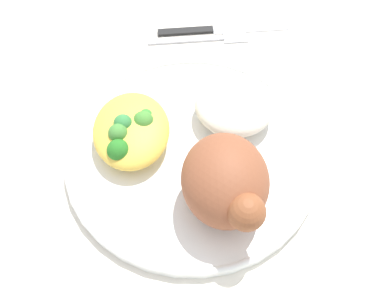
{
  "coord_description": "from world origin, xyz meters",
  "views": [
    {
      "loc": [
        0.28,
        -0.02,
        0.44
      ],
      "look_at": [
        0.0,
        0.0,
        0.02
      ],
      "focal_mm": 41.42,
      "sensor_mm": 36.0,
      "label": 1
    }
  ],
  "objects_px": {
    "rice_pile": "(235,105)",
    "plate": "(192,152)",
    "mac_cheese_with_broccoli": "(131,130)",
    "roasted_chicken": "(226,182)",
    "knife": "(212,29)",
    "fork": "(204,39)"
  },
  "relations": [
    {
      "from": "rice_pile",
      "to": "plate",
      "type": "bearing_deg",
      "value": -49.74
    },
    {
      "from": "rice_pile",
      "to": "mac_cheese_with_broccoli",
      "type": "distance_m",
      "value": 0.12
    },
    {
      "from": "plate",
      "to": "rice_pile",
      "type": "xyz_separation_m",
      "value": [
        -0.05,
        0.05,
        0.02
      ]
    },
    {
      "from": "roasted_chicken",
      "to": "knife",
      "type": "distance_m",
      "value": 0.29
    },
    {
      "from": "plate",
      "to": "mac_cheese_with_broccoli",
      "type": "relative_size",
      "value": 2.69
    },
    {
      "from": "fork",
      "to": "knife",
      "type": "height_order",
      "value": "knife"
    },
    {
      "from": "rice_pile",
      "to": "knife",
      "type": "bearing_deg",
      "value": -177.48
    },
    {
      "from": "roasted_chicken",
      "to": "rice_pile",
      "type": "height_order",
      "value": "roasted_chicken"
    },
    {
      "from": "roasted_chicken",
      "to": "fork",
      "type": "bearing_deg",
      "value": 178.93
    },
    {
      "from": "roasted_chicken",
      "to": "plate",
      "type": "bearing_deg",
      "value": -157.36
    },
    {
      "from": "roasted_chicken",
      "to": "fork",
      "type": "xyz_separation_m",
      "value": [
        -0.26,
        0.0,
        -0.05
      ]
    },
    {
      "from": "fork",
      "to": "knife",
      "type": "distance_m",
      "value": 0.02
    },
    {
      "from": "rice_pile",
      "to": "roasted_chicken",
      "type": "bearing_deg",
      "value": -12.68
    },
    {
      "from": "plate",
      "to": "mac_cheese_with_broccoli",
      "type": "xyz_separation_m",
      "value": [
        -0.02,
        -0.07,
        0.02
      ]
    },
    {
      "from": "mac_cheese_with_broccoli",
      "to": "fork",
      "type": "height_order",
      "value": "mac_cheese_with_broccoli"
    },
    {
      "from": "plate",
      "to": "knife",
      "type": "bearing_deg",
      "value": 167.58
    },
    {
      "from": "rice_pile",
      "to": "mac_cheese_with_broccoli",
      "type": "relative_size",
      "value": 0.86
    },
    {
      "from": "fork",
      "to": "mac_cheese_with_broccoli",
      "type": "bearing_deg",
      "value": -30.16
    },
    {
      "from": "mac_cheese_with_broccoli",
      "to": "fork",
      "type": "xyz_separation_m",
      "value": [
        -0.17,
        0.1,
        -0.03
      ]
    },
    {
      "from": "rice_pile",
      "to": "knife",
      "type": "xyz_separation_m",
      "value": [
        -0.17,
        -0.01,
        -0.03
      ]
    },
    {
      "from": "roasted_chicken",
      "to": "fork",
      "type": "height_order",
      "value": "roasted_chicken"
    },
    {
      "from": "mac_cheese_with_broccoli",
      "to": "knife",
      "type": "distance_m",
      "value": 0.23
    }
  ]
}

